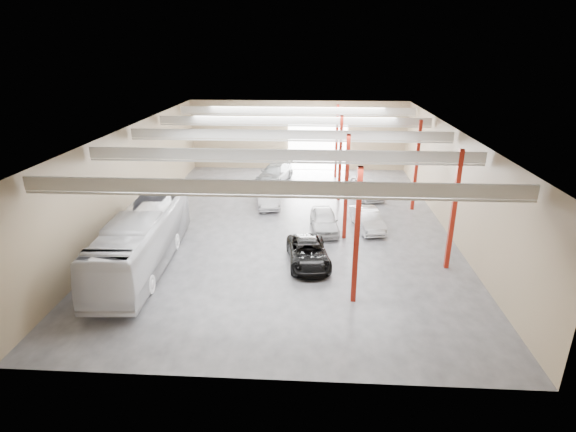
# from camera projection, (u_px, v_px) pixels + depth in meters

# --- Properties ---
(depot_shell) EXTENTS (22.12, 32.12, 7.06)m
(depot_shell) POSITION_uv_depth(u_px,v_px,m) (292.00, 156.00, 31.00)
(depot_shell) COLOR #424347
(depot_shell) RESTS_ON ground
(coach_bus) EXTENTS (3.40, 12.08, 3.33)m
(coach_bus) POSITION_uv_depth(u_px,v_px,m) (143.00, 240.00, 25.82)
(coach_bus) COLOR silver
(coach_bus) RESTS_ON ground
(black_sedan) EXTENTS (2.94, 5.22, 1.38)m
(black_sedan) POSITION_uv_depth(u_px,v_px,m) (308.00, 253.00, 26.40)
(black_sedan) COLOR black
(black_sedan) RESTS_ON ground
(car_row_a) EXTENTS (2.15, 4.59, 1.52)m
(car_row_a) POSITION_uv_depth(u_px,v_px,m) (324.00, 220.00, 31.17)
(car_row_a) COLOR silver
(car_row_a) RESTS_ON ground
(car_row_b) EXTENTS (2.49, 5.13, 1.62)m
(car_row_b) POSITION_uv_depth(u_px,v_px,m) (268.00, 195.00, 36.25)
(car_row_b) COLOR silver
(car_row_b) RESTS_ON ground
(car_row_c) EXTENTS (3.71, 6.06, 1.64)m
(car_row_c) POSITION_uv_depth(u_px,v_px,m) (275.00, 173.00, 42.41)
(car_row_c) COLOR slate
(car_row_c) RESTS_ON ground
(car_right_near) EXTENTS (2.34, 4.58, 1.44)m
(car_right_near) POSITION_uv_depth(u_px,v_px,m) (367.00, 219.00, 31.49)
(car_right_near) COLOR silver
(car_right_near) RESTS_ON ground
(car_right_far) EXTENTS (3.45, 5.36, 1.70)m
(car_right_far) POSITION_uv_depth(u_px,v_px,m) (364.00, 187.00, 38.24)
(car_right_far) COLOR silver
(car_right_far) RESTS_ON ground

